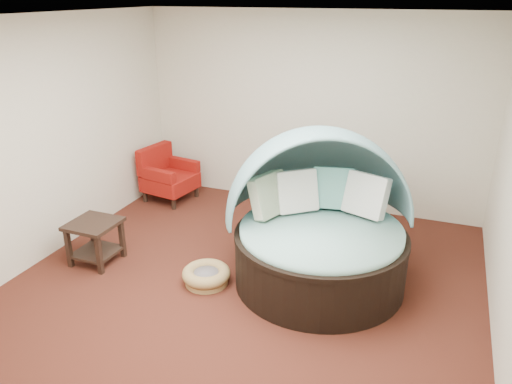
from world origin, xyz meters
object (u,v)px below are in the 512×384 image
(pet_basket, at_px, (206,275))
(side_table, at_px, (95,236))
(red_armchair, at_px, (167,176))
(canopy_daybed, at_px, (320,213))

(pet_basket, xyz_separation_m, side_table, (-1.43, -0.04, 0.24))
(red_armchair, bearing_deg, side_table, -74.67)
(canopy_daybed, distance_m, side_table, 2.65)
(pet_basket, bearing_deg, canopy_daybed, 27.03)
(canopy_daybed, distance_m, pet_basket, 1.42)
(red_armchair, bearing_deg, pet_basket, -40.92)
(side_table, bearing_deg, red_armchair, 95.94)
(canopy_daybed, height_order, side_table, canopy_daybed)
(canopy_daybed, distance_m, red_armchair, 3.12)
(red_armchair, distance_m, side_table, 2.03)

